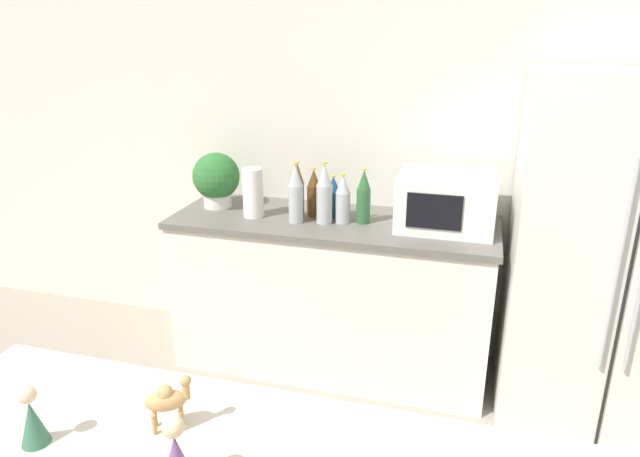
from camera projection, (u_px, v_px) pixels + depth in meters
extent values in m
cube|color=silver|center=(437.00, 139.00, 3.09)|extent=(8.00, 0.06, 2.55)
cube|color=silver|center=(332.00, 296.00, 3.21)|extent=(1.71, 0.60, 0.85)
cube|color=#66605B|center=(333.00, 222.00, 3.06)|extent=(1.74, 0.63, 0.03)
cube|color=silver|center=(611.00, 256.00, 2.67)|extent=(0.89, 0.68, 1.68)
cube|color=black|center=(627.00, 287.00, 2.36)|extent=(0.01, 0.01, 1.62)
cylinder|color=#B2B5BA|center=(618.00, 268.00, 2.33)|extent=(0.02, 0.02, 0.93)
cylinder|color=silver|center=(218.00, 200.00, 3.25)|extent=(0.16, 0.16, 0.08)
sphere|color=#2D7033|center=(216.00, 176.00, 3.20)|extent=(0.26, 0.26, 0.26)
cylinder|color=white|center=(253.00, 193.00, 3.06)|extent=(0.11, 0.11, 0.27)
cube|color=white|center=(446.00, 202.00, 2.88)|extent=(0.48, 0.36, 0.28)
cube|color=black|center=(434.00, 212.00, 2.72)|extent=(0.26, 0.01, 0.17)
cylinder|color=#B2B7BC|center=(343.00, 207.00, 2.98)|extent=(0.08, 0.08, 0.16)
cone|color=#B2B7BC|center=(343.00, 184.00, 2.93)|extent=(0.07, 0.07, 0.09)
cylinder|color=gold|center=(343.00, 174.00, 2.92)|extent=(0.03, 0.03, 0.01)
cylinder|color=#2D6033|center=(363.00, 206.00, 2.97)|extent=(0.07, 0.07, 0.18)
cone|color=#2D6033|center=(364.00, 180.00, 2.92)|extent=(0.07, 0.07, 0.10)
cylinder|color=gold|center=(364.00, 169.00, 2.90)|extent=(0.03, 0.03, 0.01)
cylinder|color=brown|center=(314.00, 201.00, 3.08)|extent=(0.07, 0.07, 0.16)
cone|color=brown|center=(314.00, 178.00, 3.04)|extent=(0.07, 0.07, 0.09)
cylinder|color=gold|center=(314.00, 169.00, 3.02)|extent=(0.03, 0.03, 0.01)
cylinder|color=#B2B7BC|center=(324.00, 204.00, 2.96)|extent=(0.08, 0.08, 0.20)
cone|color=#B2B7BC|center=(324.00, 174.00, 2.91)|extent=(0.08, 0.08, 0.11)
cylinder|color=gold|center=(325.00, 163.00, 2.89)|extent=(0.03, 0.03, 0.01)
cylinder|color=navy|center=(333.00, 204.00, 3.07)|extent=(0.08, 0.08, 0.14)
cone|color=navy|center=(333.00, 184.00, 3.03)|extent=(0.07, 0.07, 0.08)
cylinder|color=gold|center=(333.00, 176.00, 3.02)|extent=(0.03, 0.03, 0.01)
cylinder|color=brown|center=(298.00, 199.00, 3.07)|extent=(0.07, 0.07, 0.19)
cone|color=brown|center=(298.00, 173.00, 3.02)|extent=(0.06, 0.06, 0.11)
cylinder|color=gold|center=(297.00, 162.00, 3.00)|extent=(0.02, 0.02, 0.01)
cylinder|color=#B2B7BC|center=(296.00, 204.00, 2.97)|extent=(0.08, 0.08, 0.20)
cone|color=#B2B7BC|center=(296.00, 175.00, 2.92)|extent=(0.07, 0.07, 0.11)
cylinder|color=gold|center=(295.00, 163.00, 2.90)|extent=(0.03, 0.03, 0.01)
ellipsoid|color=tan|center=(166.00, 401.00, 1.26)|extent=(0.10, 0.08, 0.05)
sphere|color=tan|center=(165.00, 393.00, 1.25)|extent=(0.04, 0.04, 0.04)
cylinder|color=tan|center=(186.00, 389.00, 1.26)|extent=(0.02, 0.02, 0.05)
sphere|color=tan|center=(185.00, 381.00, 1.25)|extent=(0.03, 0.03, 0.03)
cylinder|color=tan|center=(181.00, 413.00, 1.29)|extent=(0.01, 0.01, 0.05)
cylinder|color=tan|center=(181.00, 421.00, 1.27)|extent=(0.01, 0.01, 0.05)
cylinder|color=tan|center=(155.00, 417.00, 1.28)|extent=(0.01, 0.01, 0.05)
cylinder|color=tan|center=(154.00, 425.00, 1.26)|extent=(0.01, 0.01, 0.05)
sphere|color=beige|center=(173.00, 427.00, 1.08)|extent=(0.04, 0.04, 0.04)
cone|color=#33664C|center=(33.00, 423.00, 1.22)|extent=(0.06, 0.06, 0.10)
sphere|color=beige|center=(27.00, 395.00, 1.20)|extent=(0.04, 0.04, 0.04)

